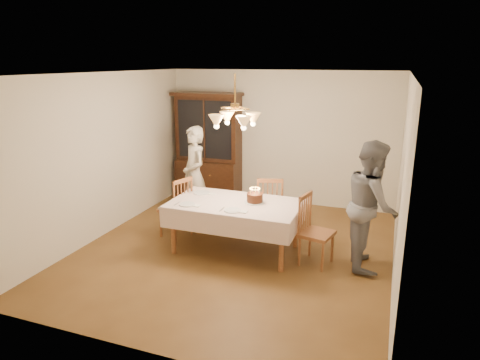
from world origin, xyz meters
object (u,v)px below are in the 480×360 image
at_px(china_hutch, 208,148).
at_px(chair_far_side, 270,209).
at_px(dining_table, 235,207).
at_px(elderly_woman, 195,175).
at_px(birthday_cake, 255,198).

relative_size(china_hutch, chair_far_side, 2.16).
bearing_deg(china_hutch, chair_far_side, -40.57).
xyz_separation_m(dining_table, chair_far_side, (0.31, 0.76, -0.24)).
relative_size(china_hutch, elderly_woman, 1.27).
height_order(china_hutch, elderly_woman, china_hutch).
xyz_separation_m(elderly_woman, birthday_cake, (1.38, -0.83, -0.02)).
height_order(dining_table, birthday_cake, birthday_cake).
bearing_deg(birthday_cake, dining_table, -160.23).
bearing_deg(birthday_cake, chair_far_side, 86.74).
height_order(dining_table, elderly_woman, elderly_woman).
height_order(elderly_woman, birthday_cake, elderly_woman).
relative_size(chair_far_side, elderly_woman, 0.59).
bearing_deg(birthday_cake, elderly_woman, 149.08).
height_order(dining_table, chair_far_side, chair_far_side).
relative_size(elderly_woman, birthday_cake, 5.65).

